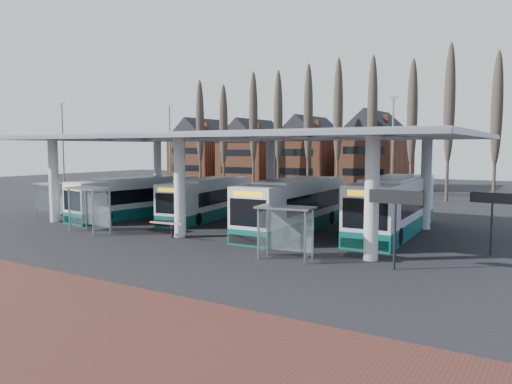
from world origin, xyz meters
The scene contains 17 objects.
ground centered at (0.00, 0.00, 0.00)m, with size 140.00×140.00×0.00m, color black.
station_canopy centered at (0.00, 8.00, 5.68)m, with size 32.00×16.00×6.34m.
poplar_row centered at (0.00, 33.00, 8.78)m, with size 45.10×1.10×14.50m.
townhouse_row centered at (-15.75, 44.00, 5.94)m, with size 36.80×10.30×12.25m.
lamp_post_a centered at (-18.00, 22.00, 5.34)m, with size 0.80×0.16×10.17m.
lamp_post_b centered at (6.00, 26.00, 5.34)m, with size 0.80×0.16×10.17m.
lamp_post_d centered at (-26.00, 14.00, 5.34)m, with size 0.80×0.16×10.17m.
bus_0 centered at (-8.83, 7.73, 1.47)m, with size 3.74×11.45×3.12m.
bus_1 centered at (-3.60, 10.00, 1.45)m, with size 4.13×11.30×3.07m.
bus_2 centered at (4.86, 8.28, 1.61)m, with size 3.24×12.39×3.41m.
bus_3 centered at (10.68, 10.78, 1.69)m, with size 3.48×13.07×3.59m.
shelter_0 centered at (-14.33, 3.92, 1.93)m, with size 3.10×2.01×2.65m.
shelter_1 centered at (-6.08, 0.90, 2.11)m, with size 3.30×1.94×2.91m.
shelter_2 centered at (8.38, 0.60, 1.89)m, with size 2.94×1.71×2.60m.
info_sign_0 centered at (13.52, 1.22, 2.99)m, with size 2.39×0.13×3.56m.
info_sign_1 centered at (16.82, 6.77, 2.68)m, with size 2.15×0.28×3.19m.
barrier centered at (-0.15, 1.49, 0.88)m, with size 2.27×0.73×1.13m.
Camera 1 is at (19.81, -20.70, 5.45)m, focal length 35.00 mm.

